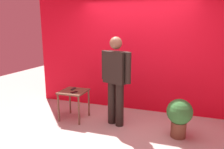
# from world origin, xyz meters

# --- Properties ---
(ground_plane) EXTENTS (12.00, 12.00, 0.00)m
(ground_plane) POSITION_xyz_m (0.00, 0.00, 0.00)
(ground_plane) COLOR #B7B2A8
(back_wall_red) EXTENTS (4.99, 0.12, 3.34)m
(back_wall_red) POSITION_xyz_m (0.00, 1.38, 1.67)
(back_wall_red) COLOR red
(back_wall_red) RESTS_ON ground_plane
(standing_person) EXTENTS (0.67, 0.38, 1.72)m
(standing_person) POSITION_xyz_m (-0.19, 0.41, 0.96)
(standing_person) COLOR black
(standing_person) RESTS_ON ground_plane
(side_table) EXTENTS (0.52, 0.52, 0.61)m
(side_table) POSITION_xyz_m (-1.10, 0.38, 0.52)
(side_table) COLOR brown
(side_table) RESTS_ON ground_plane
(cell_phone) EXTENTS (0.12, 0.16, 0.01)m
(cell_phone) POSITION_xyz_m (-1.03, 0.27, 0.62)
(cell_phone) COLOR black
(cell_phone) RESTS_ON side_table
(tv_remote) EXTENTS (0.05, 0.17, 0.02)m
(tv_remote) POSITION_xyz_m (-1.15, 0.47, 0.62)
(tv_remote) COLOR black
(tv_remote) RESTS_ON side_table
(potted_plant) EXTENTS (0.44, 0.44, 0.69)m
(potted_plant) POSITION_xyz_m (1.00, 0.27, 0.41)
(potted_plant) COLOR brown
(potted_plant) RESTS_ON ground_plane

